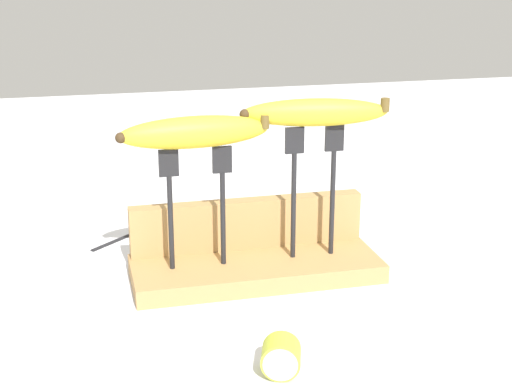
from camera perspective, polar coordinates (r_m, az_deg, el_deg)
ground_plane at (r=1.06m, az=0.00°, el=-6.47°), size 3.00×3.00×0.00m
wooden_board at (r=1.06m, az=0.00°, el=-5.84°), size 0.35×0.13×0.03m
board_backstop at (r=1.09m, az=-0.67°, el=-2.39°), size 0.34×0.02×0.07m
fork_stand_left at (r=1.00m, az=-4.51°, el=-0.37°), size 0.10×0.01×0.17m
fork_stand_right at (r=1.03m, az=4.45°, el=0.89°), size 0.08×0.01×0.19m
banana_raised_left at (r=0.98m, az=-4.64°, el=4.51°), size 0.20×0.05×0.04m
banana_raised_right at (r=1.01m, az=4.57°, el=6.01°), size 0.20×0.06×0.04m
fork_fallen_near at (r=1.26m, az=-8.21°, el=-2.58°), size 0.16×0.14×0.01m
banana_chunk_near at (r=0.83m, az=1.90°, el=-12.38°), size 0.05×0.05×0.04m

